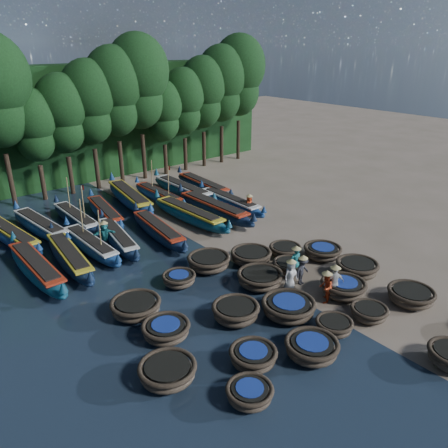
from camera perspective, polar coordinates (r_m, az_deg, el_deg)
ground at (r=23.89m, az=4.48°, el=-6.84°), size 120.00×120.00×0.00m
foliage_wall at (r=41.50m, az=-18.95°, el=12.19°), size 40.00×3.00×10.00m
coracle_5 at (r=16.45m, az=3.36°, el=-21.20°), size 1.73×1.73×0.63m
coracle_6 at (r=18.49m, az=11.38°, el=-15.57°), size 2.62×2.62×0.76m
coracle_7 at (r=20.02m, az=14.18°, el=-12.76°), size 1.65×1.65×0.65m
coracle_8 at (r=21.34m, az=18.41°, el=-10.89°), size 1.87×1.87×0.63m
coracle_9 at (r=23.21m, az=23.23°, el=-8.57°), size 2.80×2.80×0.74m
coracle_10 at (r=17.28m, az=-7.38°, el=-18.55°), size 2.67×2.67×0.73m
coracle_11 at (r=17.84m, az=3.83°, el=-16.84°), size 1.93×1.93×0.72m
coracle_12 at (r=20.64m, az=8.42°, el=-10.71°), size 3.10×3.10×0.82m
coracle_13 at (r=22.68m, az=15.32°, el=-8.01°), size 2.48×2.48×0.82m
coracle_14 at (r=24.73m, az=16.98°, el=-5.50°), size 2.52×2.52×0.83m
coracle_15 at (r=19.29m, az=-7.58°, el=-13.53°), size 2.18×2.18×0.73m
coracle_16 at (r=20.14m, az=1.53°, el=-11.37°), size 2.20×2.20×0.83m
coracle_17 at (r=22.80m, az=4.73°, el=-7.07°), size 2.73×2.73×0.81m
coracle_18 at (r=24.25m, az=8.45°, el=-5.46°), size 1.80×1.80×0.71m
coracle_19 at (r=26.18m, az=12.75°, el=-3.52°), size 2.36×2.36×0.75m
coracle_20 at (r=20.92m, az=-11.44°, el=-10.55°), size 2.49×2.49×0.78m
coracle_21 at (r=22.95m, az=-5.89°, el=-7.13°), size 1.93×1.93×0.66m
coracle_22 at (r=24.30m, az=-1.99°, el=-4.94°), size 2.63×2.63×0.84m
coracle_23 at (r=24.99m, az=3.56°, el=-4.22°), size 2.79×2.79×0.79m
coracle_24 at (r=25.97m, az=7.99°, el=-3.42°), size 2.00×2.00×0.71m
long_boat_1 at (r=25.62m, az=-23.28°, el=-5.24°), size 1.49×8.11×1.43m
long_boat_2 at (r=26.23m, az=-19.51°, el=-4.04°), size 2.10×7.79×1.38m
long_boat_3 at (r=27.41m, az=-17.02°, el=-2.59°), size 1.44×7.33×3.11m
long_boat_4 at (r=27.93m, az=-13.69°, el=-1.75°), size 2.42×7.19×1.28m
long_boat_5 at (r=28.48m, az=-8.58°, el=-0.78°), size 2.24×7.71×1.37m
long_boat_6 at (r=30.67m, az=-4.50°, el=1.27°), size 1.87×8.50×1.50m
long_boat_7 at (r=31.66m, az=-1.34°, el=2.07°), size 1.64×8.74×1.54m
long_boat_8 at (r=33.13m, az=0.81°, el=2.92°), size 1.54×7.82×1.38m
long_boat_10 at (r=30.35m, az=-25.93°, el=-1.41°), size 2.36×7.79×1.38m
long_boat_11 at (r=31.19m, az=-22.84°, el=-0.23°), size 2.21×7.91×1.40m
long_boat_12 at (r=31.73m, az=-18.74°, el=0.71°), size 1.36×7.52×3.19m
long_boat_13 at (r=32.30m, az=-15.28°, el=1.50°), size 2.36×7.35×1.31m
long_boat_14 at (r=34.63m, az=-12.21°, el=3.43°), size 2.87×8.94×1.59m
long_boat_15 at (r=35.01m, az=-8.48°, el=3.73°), size 1.35×7.39×3.14m
long_boat_16 at (r=35.88m, az=-5.37°, el=4.50°), size 1.57×8.68×1.53m
long_boat_17 at (r=36.90m, az=-2.73°, el=5.04°), size 1.93×8.14×1.43m
fisherman_0 at (r=22.44m, az=8.69°, el=-6.53°), size 0.85×0.58×1.87m
fisherman_1 at (r=23.58m, az=9.33°, el=-4.81°), size 0.74×0.58×1.97m
fisherman_2 at (r=21.81m, az=13.15°, el=-7.92°), size 0.99×0.94×1.81m
fisherman_3 at (r=23.08m, az=10.19°, el=-5.92°), size 1.11×0.75×1.78m
fisherman_4 at (r=22.09m, az=14.18°, el=-7.34°), size 1.14×0.82×1.99m
fisherman_5 at (r=27.79m, az=-15.29°, el=-1.25°), size 1.55×1.07×1.81m
fisherman_6 at (r=31.78m, az=3.29°, el=2.59°), size 0.83×0.64×1.71m
tree_5 at (r=36.65m, az=-23.66°, el=11.81°), size 3.68×3.68×8.68m
tree_6 at (r=37.25m, az=-20.40°, el=13.49°), size 4.09×4.09×9.65m
tree_7 at (r=38.00m, az=-17.21°, el=15.08°), size 4.51×4.51×10.63m
tree_8 at (r=38.88m, az=-14.12°, el=16.55°), size 4.92×4.92×11.60m
tree_9 at (r=39.88m, az=-11.12°, el=17.92°), size 5.34×5.34×12.58m
tree_10 at (r=41.34m, az=-7.98°, el=14.50°), size 3.68×3.68×8.68m
tree_11 at (r=42.50m, az=-5.31°, el=15.75°), size 4.09×4.09×9.65m
tree_12 at (r=43.77m, az=-2.76°, el=16.91°), size 4.51×4.51×10.63m
tree_13 at (r=45.12m, az=-0.33°, el=17.97°), size 4.92×4.92×11.60m
tree_14 at (r=46.56m, az=1.98°, el=18.94°), size 5.34×5.34×12.58m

